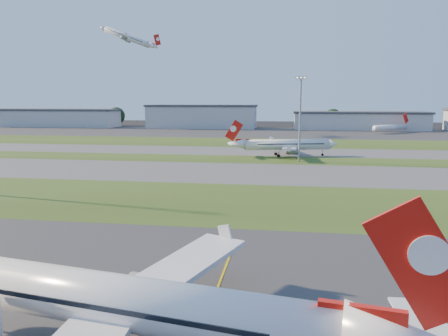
% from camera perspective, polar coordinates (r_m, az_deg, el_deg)
% --- Properties ---
extents(grass_strip_a, '(300.00, 34.00, 0.01)m').
position_cam_1_polar(grass_strip_a, '(82.21, -0.04, -4.44)').
color(grass_strip_a, '#2F4517').
rests_on(grass_strip_a, ground).
extents(taxiway_a, '(300.00, 32.00, 0.01)m').
position_cam_1_polar(taxiway_a, '(114.30, 2.42, -0.62)').
color(taxiway_a, '#515154').
rests_on(taxiway_a, ground).
extents(grass_strip_b, '(300.00, 18.00, 0.01)m').
position_cam_1_polar(grass_strip_b, '(138.89, 3.52, 1.10)').
color(grass_strip_b, '#2F4517').
rests_on(grass_strip_b, ground).
extents(taxiway_b, '(300.00, 26.00, 0.01)m').
position_cam_1_polar(taxiway_b, '(160.64, 4.21, 2.17)').
color(taxiway_b, '#515154').
rests_on(taxiway_b, ground).
extents(grass_strip_c, '(300.00, 40.00, 0.01)m').
position_cam_1_polar(grass_strip_c, '(193.37, 4.96, 3.33)').
color(grass_strip_c, '#2F4517').
rests_on(grass_strip_c, ground).
extents(apron_far, '(400.00, 80.00, 0.01)m').
position_cam_1_polar(apron_far, '(253.06, 5.82, 4.66)').
color(apron_far, '#333335').
rests_on(apron_far, ground).
extents(airliner_parked, '(39.05, 32.87, 12.26)m').
position_cam_1_polar(airliner_parked, '(34.24, -12.81, -16.96)').
color(airliner_parked, white).
rests_on(airliner_parked, ground).
extents(airliner_taxiing, '(34.63, 29.05, 10.97)m').
position_cam_1_polar(airliner_taxiing, '(147.88, 8.10, 3.01)').
color(airliner_taxiing, white).
rests_on(airliner_taxiing, ground).
extents(airliner_departing, '(32.29, 27.20, 10.12)m').
position_cam_1_polar(airliner_departing, '(262.52, -12.49, 16.33)').
color(airliner_departing, white).
extents(mini_jet_near, '(23.17, 19.53, 9.48)m').
position_cam_1_polar(mini_jet_near, '(262.90, 20.92, 4.99)').
color(mini_jet_near, white).
rests_on(mini_jet_near, ground).
extents(light_mast_centre, '(3.20, 0.70, 25.80)m').
position_cam_1_polar(light_mast_centre, '(135.15, 9.91, 7.06)').
color(light_mast_centre, gray).
rests_on(light_mast_centre, ground).
extents(hangar_far_west, '(91.80, 23.00, 12.20)m').
position_cam_1_polar(hangar_far_west, '(325.46, -21.45, 6.13)').
color(hangar_far_west, '#979A9E').
rests_on(hangar_far_west, ground).
extents(hangar_west, '(71.40, 23.00, 15.20)m').
position_cam_1_polar(hangar_west, '(287.96, -2.91, 6.74)').
color(hangar_west, '#979A9E').
rests_on(hangar_west, ground).
extents(hangar_east, '(81.60, 23.00, 11.20)m').
position_cam_1_polar(hangar_east, '(285.65, 17.28, 5.93)').
color(hangar_east, '#979A9E').
rests_on(hangar_east, ground).
extents(tree_far_west, '(11.00, 11.00, 12.00)m').
position_cam_1_polar(tree_far_west, '(357.73, -26.01, 6.11)').
color(tree_far_west, black).
rests_on(tree_far_west, ground).
extents(tree_west, '(12.10, 12.10, 13.20)m').
position_cam_1_polar(tree_west, '(321.31, -13.88, 6.64)').
color(tree_west, black).
rests_on(tree_west, ground).
extents(tree_mid_west, '(9.90, 9.90, 10.80)m').
position_cam_1_polar(tree_mid_west, '(295.08, 2.32, 6.45)').
color(tree_mid_west, black).
rests_on(tree_mid_west, ground).
extents(tree_mid_east, '(11.55, 11.55, 12.60)m').
position_cam_1_polar(tree_mid_east, '(297.64, 14.01, 6.40)').
color(tree_mid_east, black).
rests_on(tree_mid_east, ground).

